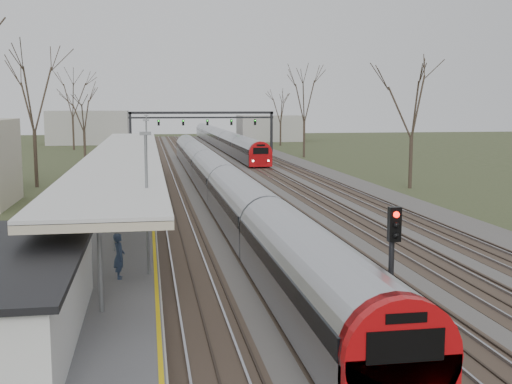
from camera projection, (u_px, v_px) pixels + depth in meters
track_bed at (228, 175)px, 64.19m from camera, size 24.00×160.00×0.22m
platform at (129, 197)px, 45.50m from camera, size 3.50×69.00×1.00m
canopy at (125, 153)px, 40.63m from camera, size 4.10×50.00×3.11m
signal_gantry at (202, 120)px, 92.85m from camera, size 21.00×0.59×6.08m
tree_west_far at (33, 93)px, 53.43m from camera, size 5.50×5.50×11.33m
tree_east_far at (413, 101)px, 52.79m from camera, size 5.00×5.00×10.30m
train_near at (215, 176)px, 49.79m from camera, size 2.62×75.21×3.05m
train_far at (222, 139)px, 106.27m from camera, size 2.62×75.21×3.05m
passenger at (119, 256)px, 22.05m from camera, size 0.42×0.61×1.61m
signal_post at (392, 254)px, 18.43m from camera, size 0.35×0.45×4.10m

